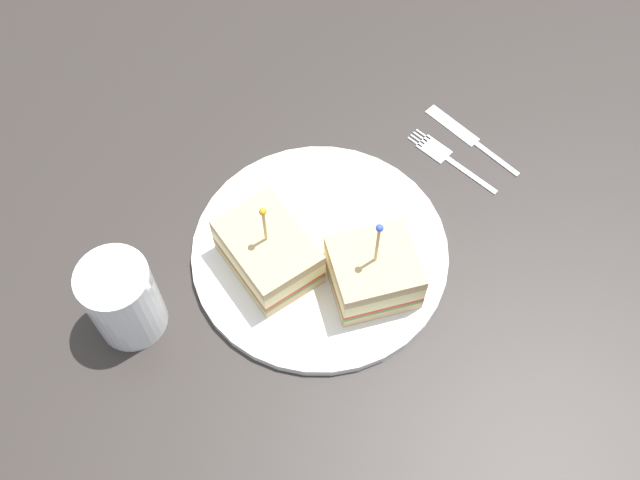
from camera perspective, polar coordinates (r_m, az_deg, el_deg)
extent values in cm
cube|color=#2D2826|center=(77.28, 0.00, -1.47)|extent=(105.78, 105.78, 2.00)
cylinder|color=white|center=(75.96, 0.00, -0.94)|extent=(26.26, 26.26, 1.01)
cube|color=tan|center=(73.27, 4.04, -3.24)|extent=(9.17, 8.62, 1.29)
cube|color=#478438|center=(72.52, 4.08, -2.95)|extent=(9.17, 8.62, 0.40)
cube|color=red|center=(72.12, 4.10, -2.78)|extent=(9.17, 8.62, 0.50)
cube|color=#EFE093|center=(71.05, 4.16, -2.35)|extent=(9.17, 8.62, 1.90)
cube|color=tan|center=(69.64, 4.24, -1.74)|extent=(9.17, 8.62, 1.29)
cylinder|color=tan|center=(66.86, 4.42, -0.47)|extent=(0.30, 0.30, 6.35)
sphere|color=blue|center=(64.12, 4.61, 0.92)|extent=(0.70, 0.70, 0.70)
cube|color=tan|center=(74.32, -3.94, -1.65)|extent=(10.90, 11.93, 1.29)
cube|color=#478438|center=(73.58, -3.98, -1.34)|extent=(10.90, 11.93, 0.40)
cube|color=red|center=(73.18, -4.00, -1.17)|extent=(10.90, 11.93, 0.50)
cube|color=#EFE093|center=(72.23, -4.05, -0.75)|extent=(10.90, 11.93, 1.69)
cube|color=tan|center=(70.93, -4.13, -0.17)|extent=(10.90, 11.93, 1.29)
cylinder|color=tan|center=(68.55, -4.27, 0.97)|extent=(0.30, 0.30, 5.53)
sphere|color=orange|center=(66.19, -4.43, 2.19)|extent=(0.70, 0.70, 0.70)
cylinder|color=silver|center=(73.08, -14.58, -5.13)|extent=(5.93, 5.93, 5.31)
cylinder|color=white|center=(71.29, -14.94, -4.44)|extent=(6.74, 6.74, 9.40)
cube|color=silver|center=(83.11, 11.57, 4.94)|extent=(4.99, 5.45, 0.35)
cube|color=silver|center=(84.49, 8.79, 6.96)|extent=(4.04, 4.15, 0.35)
cube|color=silver|center=(85.56, 7.95, 8.08)|extent=(1.47, 1.61, 0.35)
cube|color=silver|center=(85.29, 7.74, 7.89)|extent=(1.47, 1.61, 0.35)
cube|color=silver|center=(85.02, 7.53, 7.69)|extent=(1.47, 1.61, 0.35)
cube|color=silver|center=(84.76, 7.31, 7.50)|extent=(1.47, 1.61, 0.35)
cube|color=silver|center=(85.24, 13.03, 6.47)|extent=(5.36, 6.44, 0.35)
cube|color=silver|center=(86.90, 10.15, 8.72)|extent=(5.56, 6.39, 0.24)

